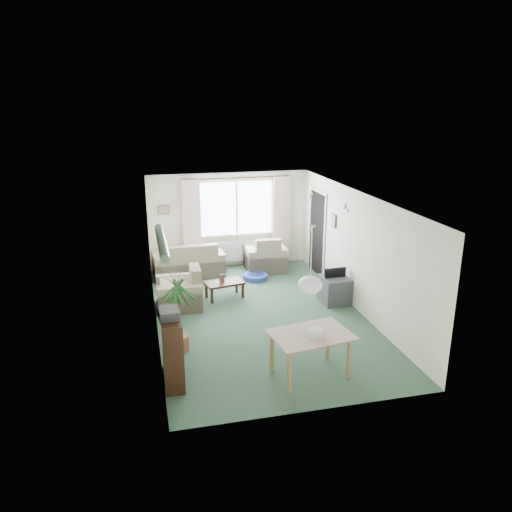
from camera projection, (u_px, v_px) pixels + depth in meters
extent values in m
plane|color=#2D4B36|center=(260.00, 316.00, 9.89)|extent=(6.50, 6.50, 0.00)
cube|color=white|center=(237.00, 208.00, 12.49)|extent=(1.80, 0.03, 1.30)
cube|color=black|center=(237.00, 178.00, 12.18)|extent=(2.60, 0.03, 0.03)
cube|color=beige|center=(191.00, 220.00, 12.21)|extent=(0.45, 0.08, 2.00)
cube|color=beige|center=(282.00, 216.00, 12.72)|extent=(0.45, 0.08, 2.00)
cube|color=white|center=(237.00, 251.00, 12.78)|extent=(1.20, 0.10, 0.55)
cube|color=black|center=(317.00, 233.00, 12.08)|extent=(0.03, 0.95, 2.00)
sphere|color=white|center=(310.00, 285.00, 7.36)|extent=(0.36, 0.36, 0.36)
cylinder|color=#196626|center=(162.00, 242.00, 6.65)|extent=(1.60, 1.60, 0.12)
sphere|color=silver|center=(310.00, 194.00, 10.35)|extent=(0.20, 0.20, 0.20)
sphere|color=silver|center=(347.00, 205.00, 9.31)|extent=(0.20, 0.20, 0.20)
cube|color=brown|center=(164.00, 210.00, 12.07)|extent=(0.28, 0.03, 0.22)
cube|color=brown|center=(334.00, 221.00, 10.98)|extent=(0.03, 0.24, 0.30)
cube|color=beige|center=(188.00, 259.00, 12.08)|extent=(1.71, 0.96, 0.83)
cube|color=beige|center=(265.00, 253.00, 12.47)|extent=(1.03, 0.98, 0.88)
cube|color=beige|center=(179.00, 287.00, 10.21)|extent=(0.91, 0.96, 0.84)
cube|color=black|center=(225.00, 290.00, 10.74)|extent=(0.88, 0.60, 0.36)
cube|color=brown|center=(222.00, 278.00, 10.68)|extent=(0.12, 0.05, 0.16)
cube|color=black|center=(173.00, 349.00, 7.46)|extent=(0.32, 0.89, 1.08)
cube|color=#333337|center=(168.00, 314.00, 7.19)|extent=(0.30, 0.36, 0.14)
cylinder|color=#286422|center=(179.00, 311.00, 8.32)|extent=(0.69, 0.69, 1.46)
cube|color=tan|center=(310.00, 355.00, 7.66)|extent=(1.20, 0.89, 0.69)
cube|color=white|center=(315.00, 333.00, 7.48)|extent=(0.28, 0.23, 0.12)
cube|color=#403E44|center=(334.00, 290.00, 10.48)|extent=(0.58, 0.63, 0.56)
cylinder|color=navy|center=(255.00, 277.00, 11.90)|extent=(0.69, 0.69, 0.12)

